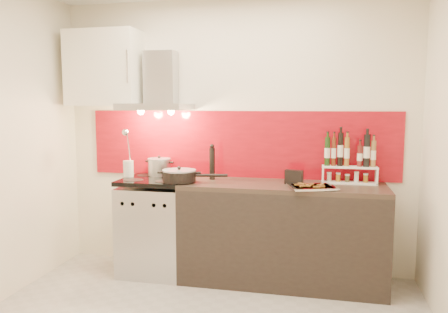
% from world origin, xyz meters
% --- Properties ---
extents(back_wall, '(3.40, 0.02, 2.60)m').
position_xyz_m(back_wall, '(0.00, 1.40, 1.30)').
color(back_wall, silver).
rests_on(back_wall, ground).
extents(backsplash, '(3.00, 0.02, 0.64)m').
position_xyz_m(backsplash, '(0.05, 1.39, 1.22)').
color(backsplash, maroon).
rests_on(backsplash, back_wall).
extents(range_stove, '(0.60, 0.60, 0.91)m').
position_xyz_m(range_stove, '(-0.70, 1.10, 0.44)').
color(range_stove, '#B7B7BA').
rests_on(range_stove, ground).
extents(counter, '(1.80, 0.60, 0.90)m').
position_xyz_m(counter, '(0.50, 1.10, 0.45)').
color(counter, black).
rests_on(counter, ground).
extents(range_hood, '(0.62, 0.50, 0.61)m').
position_xyz_m(range_hood, '(-0.70, 1.24, 1.74)').
color(range_hood, '#B7B7BA').
rests_on(range_hood, back_wall).
extents(upper_cabinet, '(0.70, 0.35, 0.72)m').
position_xyz_m(upper_cabinet, '(-1.25, 1.22, 1.95)').
color(upper_cabinet, white).
rests_on(upper_cabinet, back_wall).
extents(stock_pot, '(0.23, 0.23, 0.20)m').
position_xyz_m(stock_pot, '(-0.72, 1.28, 0.99)').
color(stock_pot, '#B7B7BA').
rests_on(stock_pot, range_stove).
extents(saute_pan, '(0.59, 0.31, 0.14)m').
position_xyz_m(saute_pan, '(-0.41, 0.98, 0.96)').
color(saute_pan, black).
rests_on(saute_pan, range_stove).
extents(utensil_jar, '(0.10, 0.15, 0.47)m').
position_xyz_m(utensil_jar, '(-0.98, 1.11, 1.04)').
color(utensil_jar, silver).
rests_on(utensil_jar, range_stove).
extents(pepper_mill, '(0.05, 0.05, 0.34)m').
position_xyz_m(pepper_mill, '(-0.17, 1.20, 1.06)').
color(pepper_mill, black).
rests_on(pepper_mill, counter).
extents(step_shelf, '(0.48, 0.13, 0.45)m').
position_xyz_m(step_shelf, '(1.08, 1.25, 1.10)').
color(step_shelf, white).
rests_on(step_shelf, counter).
extents(caddy_box, '(0.17, 0.10, 0.13)m').
position_xyz_m(caddy_box, '(0.60, 1.11, 0.96)').
color(caddy_box, black).
rests_on(caddy_box, counter).
extents(baking_tray, '(0.45, 0.39, 0.03)m').
position_xyz_m(baking_tray, '(0.76, 0.93, 0.92)').
color(baking_tray, silver).
rests_on(baking_tray, counter).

